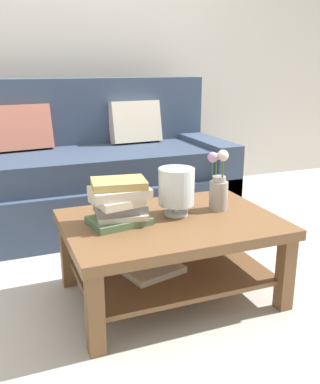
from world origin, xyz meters
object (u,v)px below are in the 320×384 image
at_px(couch, 91,175).
at_px(glass_hurricane_vase, 176,188).
at_px(coffee_table, 170,241).
at_px(flower_pitcher, 219,185).
at_px(book_stack_main, 119,202).

height_order(couch, glass_hurricane_vase, couch).
bearing_deg(coffee_table, flower_pitcher, 9.86).
relative_size(glass_hurricane_vase, flower_pitcher, 0.76).
height_order(couch, coffee_table, couch).
height_order(book_stack_main, glass_hurricane_vase, glass_hurricane_vase).
bearing_deg(glass_hurricane_vase, coffee_table, -133.86).
bearing_deg(flower_pitcher, coffee_table, -170.14).
bearing_deg(glass_hurricane_vase, couch, 97.80).
bearing_deg(flower_pitcher, couch, 108.46).
xyz_separation_m(couch, coffee_table, (0.11, -1.27, -0.05)).
bearing_deg(coffee_table, glass_hurricane_vase, 46.14).
xyz_separation_m(couch, glass_hurricane_vase, (0.17, -1.21, 0.20)).
bearing_deg(glass_hurricane_vase, book_stack_main, -177.05).
xyz_separation_m(coffee_table, glass_hurricane_vase, (0.05, 0.06, 0.26)).
height_order(coffee_table, flower_pitcher, flower_pitcher).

